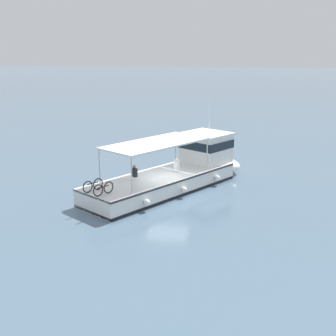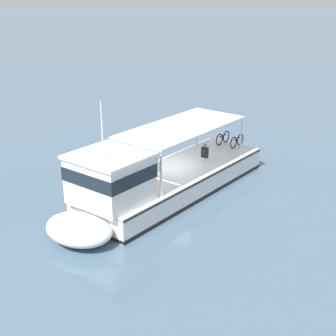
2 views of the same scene
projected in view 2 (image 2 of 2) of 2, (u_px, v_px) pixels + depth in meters
ground_plane at (166, 187)px, 24.23m from camera, size 400.00×400.00×0.00m
ferry_main at (154, 182)px, 22.10m from camera, size 12.28×9.63×5.32m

